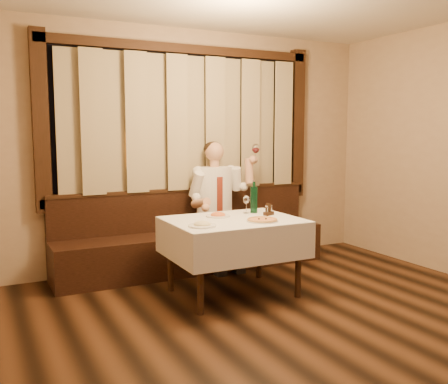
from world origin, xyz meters
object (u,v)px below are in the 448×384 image
green_bottle (254,199)px  cruet_caddy (269,211)px  banquette (192,243)px  pasta_cream (202,223)px  dining_table (233,230)px  pasta_red (218,213)px  seated_man (218,196)px  pizza (262,220)px

green_bottle → cruet_caddy: green_bottle is taller
banquette → pasta_cream: size_ratio=12.54×
banquette → dining_table: 1.08m
pasta_red → cruet_caddy: (0.50, -0.15, 0.01)m
seated_man → pasta_cream: bearing=-122.1°
banquette → dining_table: bearing=-90.0°
pasta_red → green_bottle: (0.44, 0.04, 0.11)m
cruet_caddy → seated_man: seated_man is taller
pizza → seated_man: bearing=85.0°
pasta_red → dining_table: bearing=-66.9°
banquette → seated_man: bearing=-17.4°
dining_table → banquette: bearing=90.0°
pizza → cruet_caddy: (0.24, 0.27, 0.03)m
pasta_red → pasta_cream: pasta_cream is taller
banquette → pizza: 1.36m
cruet_caddy → green_bottle: bearing=87.6°
pasta_cream → pasta_red: bearing=48.3°
dining_table → green_bottle: bearing=31.7°
pasta_cream → cruet_caddy: size_ratio=2.08×
pasta_red → green_bottle: green_bottle is taller
dining_table → cruet_caddy: (0.42, 0.03, 0.15)m
pizza → seated_man: size_ratio=0.20×
banquette → cruet_caddy: bearing=-66.9°
banquette → cruet_caddy: size_ratio=26.02×
dining_table → pasta_red: 0.24m
pizza → green_bottle: bearing=69.2°
pizza → pasta_cream: size_ratio=1.19×
pasta_red → pasta_cream: 0.53m
pasta_cream → green_bottle: (0.79, 0.44, 0.11)m
green_bottle → banquette: bearing=114.5°
pasta_cream → seated_man: size_ratio=0.17×
pasta_red → seated_man: seated_man is taller
pizza → pasta_red: bearing=122.2°
seated_man → cruet_caddy: bearing=-81.6°
pizza → pasta_cream: bearing=177.7°
pasta_red → seated_man: size_ratio=0.16×
green_bottle → cruet_caddy: size_ratio=2.79×
pizza → cruet_caddy: size_ratio=2.46×
banquette → seated_man: 0.62m
green_bottle → seated_man: (-0.07, 0.71, -0.05)m
dining_table → cruet_caddy: cruet_caddy is taller
pasta_red → cruet_caddy: cruet_caddy is taller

